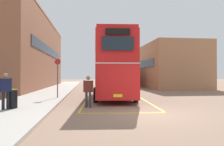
% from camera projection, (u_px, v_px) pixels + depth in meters
% --- Properties ---
extents(ground_plane, '(135.60, 135.60, 0.00)m').
position_uv_depth(ground_plane, '(112.00, 91.00, 23.91)').
color(ground_plane, '#846651').
extents(sidewalk_left, '(4.00, 57.60, 0.14)m').
position_uv_depth(sidewalk_left, '(56.00, 89.00, 25.54)').
color(sidewalk_left, '#A39E93').
rests_on(sidewalk_left, ground).
extents(brick_building_left, '(5.76, 25.76, 9.80)m').
position_uv_depth(brick_building_left, '(29.00, 53.00, 29.33)').
color(brick_building_left, brown).
rests_on(brick_building_left, ground).
extents(depot_building_right, '(7.32, 13.71, 6.21)m').
position_uv_depth(depot_building_right, '(167.00, 66.00, 31.83)').
color(depot_building_right, '#AD7A56').
rests_on(depot_building_right, ground).
extents(double_decker_bus, '(3.43, 10.36, 4.75)m').
position_uv_depth(double_decker_bus, '(113.00, 66.00, 17.06)').
color(double_decker_bus, black).
rests_on(double_decker_bus, ground).
extents(single_deck_bus, '(3.04, 9.69, 3.02)m').
position_uv_depth(single_deck_bus, '(124.00, 76.00, 33.87)').
color(single_deck_bus, black).
rests_on(single_deck_bus, ground).
extents(pedestrian_boarding, '(0.55, 0.40, 1.75)m').
position_uv_depth(pedestrian_boarding, '(88.00, 89.00, 11.69)').
color(pedestrian_boarding, '#2D2D38').
rests_on(pedestrian_boarding, ground).
extents(pedestrian_waiting_near, '(0.50, 0.51, 1.75)m').
position_uv_depth(pedestrian_waiting_near, '(6.00, 88.00, 10.16)').
color(pedestrian_waiting_near, black).
rests_on(pedestrian_waiting_near, sidewalk_left).
extents(litter_bin, '(0.47, 0.47, 0.96)m').
position_uv_depth(litter_bin, '(13.00, 99.00, 10.54)').
color(litter_bin, black).
rests_on(litter_bin, sidewalk_left).
extents(bus_stop_sign, '(0.44, 0.10, 2.87)m').
position_uv_depth(bus_stop_sign, '(58.00, 74.00, 15.62)').
color(bus_stop_sign, '#4C4C51').
rests_on(bus_stop_sign, sidewalk_left).
extents(bay_marking_yellow, '(5.14, 12.50, 0.01)m').
position_uv_depth(bay_marking_yellow, '(116.00, 100.00, 15.12)').
color(bay_marking_yellow, gold).
rests_on(bay_marking_yellow, ground).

